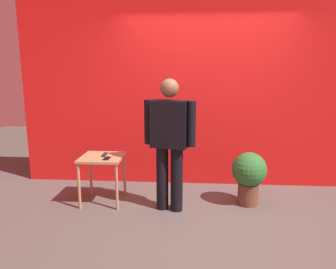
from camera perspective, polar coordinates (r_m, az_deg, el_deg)
name	(u,v)px	position (r m, az deg, el deg)	size (l,w,h in m)	color
ground_plane	(210,224)	(3.76, 7.52, -15.54)	(12.00, 12.00, 0.00)	#59544F
back_wall_red	(207,83)	(4.73, 7.02, 9.22)	(5.52, 0.12, 3.05)	red
standing_person	(170,138)	(3.80, 0.27, -0.71)	(0.64, 0.31, 1.61)	black
side_table	(102,163)	(4.21, -11.69, -5.10)	(0.53, 0.53, 0.62)	tan
cell_phone	(107,158)	(4.06, -10.91, -4.22)	(0.07, 0.14, 0.01)	black
tv_remote	(105,155)	(4.22, -11.29, -3.55)	(0.04, 0.17, 0.02)	black
potted_plant	(249,174)	(4.20, 14.29, -6.87)	(0.44, 0.44, 0.69)	brown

